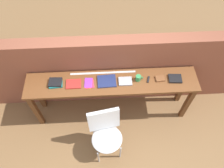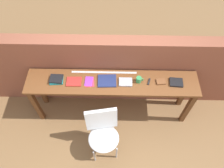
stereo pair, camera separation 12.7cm
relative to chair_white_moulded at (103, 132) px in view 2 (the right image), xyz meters
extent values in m
plane|color=brown|center=(0.12, 0.32, -0.53)|extent=(40.00, 40.00, 0.00)
cube|color=brown|center=(0.12, 0.96, 0.16)|extent=(6.00, 0.20, 1.37)
cube|color=brown|center=(0.12, 0.62, 0.33)|extent=(2.50, 0.44, 0.04)
cube|color=#5B341A|center=(-1.07, 0.46, -0.11)|extent=(0.07, 0.07, 0.84)
cube|color=#5B341A|center=(1.31, 0.46, -0.11)|extent=(0.07, 0.07, 0.84)
cube|color=#5B341A|center=(-1.07, 0.78, -0.11)|extent=(0.07, 0.07, 0.84)
cube|color=#5B341A|center=(1.31, 0.78, -0.11)|extent=(0.07, 0.07, 0.84)
ellipsoid|color=silver|center=(0.01, -0.07, -0.08)|extent=(0.50, 0.49, 0.08)
cube|color=silver|center=(-0.02, 0.12, 0.16)|extent=(0.45, 0.18, 0.40)
cylinder|color=#B2B2B7|center=(-0.12, -0.25, -0.32)|extent=(0.02, 0.02, 0.41)
cylinder|color=#B2B2B7|center=(0.20, -0.19, -0.32)|extent=(0.02, 0.02, 0.41)
cylinder|color=#B2B2B7|center=(-0.18, 0.06, -0.32)|extent=(0.02, 0.02, 0.41)
cylinder|color=#B2B2B7|center=(0.15, 0.12, -0.32)|extent=(0.02, 0.02, 0.41)
cube|color=#19757A|center=(-0.68, 0.63, 0.37)|extent=(0.20, 0.17, 0.02)
cube|color=black|center=(-0.68, 0.63, 0.39)|extent=(0.19, 0.16, 0.03)
cube|color=red|center=(-0.43, 0.61, 0.36)|extent=(0.21, 0.16, 0.02)
cube|color=orange|center=(-0.22, 0.61, 0.35)|extent=(0.13, 0.18, 0.00)
cube|color=#E5334C|center=(-0.20, 0.61, 0.36)|extent=(0.15, 0.18, 0.00)
cube|color=purple|center=(-0.22, 0.62, 0.36)|extent=(0.12, 0.18, 0.00)
cube|color=navy|center=(0.04, 0.63, 0.36)|extent=(0.27, 0.23, 0.02)
cube|color=#9E9EA3|center=(0.31, 0.61, 0.37)|extent=(0.19, 0.15, 0.03)
cylinder|color=#338C4C|center=(0.50, 0.63, 0.40)|extent=(0.08, 0.08, 0.09)
torus|color=#338C4C|center=(0.54, 0.63, 0.40)|extent=(0.06, 0.01, 0.06)
cube|color=black|center=(0.65, 0.63, 0.36)|extent=(0.05, 0.11, 0.02)
cube|color=brown|center=(0.82, 0.63, 0.37)|extent=(0.14, 0.11, 0.02)
cube|color=black|center=(1.03, 0.62, 0.37)|extent=(0.20, 0.16, 0.03)
cube|color=silver|center=(0.00, 0.79, 0.35)|extent=(0.96, 0.03, 0.00)
camera|label=1|loc=(0.02, -1.16, 2.93)|focal=35.00mm
camera|label=2|loc=(0.15, -1.17, 2.93)|focal=35.00mm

